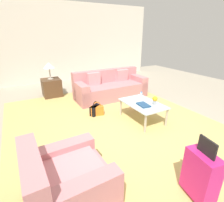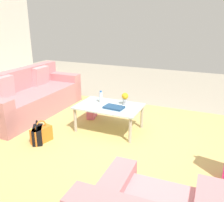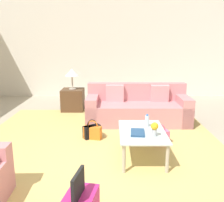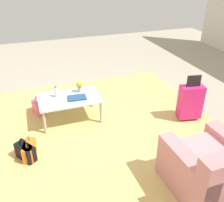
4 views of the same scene
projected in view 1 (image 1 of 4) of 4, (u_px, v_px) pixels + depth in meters
The scene contains 15 objects.
ground_plane at pixel (134, 133), 3.62m from camera, with size 12.00×12.00×0.00m, color #A89E89.
wall_right at pixel (64, 43), 7.17m from camera, with size 0.12×8.00×3.10m, color silver.
area_rug at pixel (112, 123), 4.01m from camera, with size 5.20×4.40×0.01m, color tan.
couch at pixel (110, 88), 5.56m from camera, with size 0.88×2.23×0.85m.
armchair at pixel (64, 185), 2.02m from camera, with size 0.94×0.94×0.82m.
coffee_table at pixel (143, 105), 4.03m from camera, with size 1.06×0.69×0.44m.
water_bottle at pixel (141, 96), 4.18m from camera, with size 0.06×0.06×0.20m.
coffee_table_book at pixel (143, 105), 3.87m from camera, with size 0.31×0.20×0.03m, color navy.
flower_vase at pixel (155, 100), 3.85m from camera, with size 0.11×0.11×0.21m.
side_table at pixel (52, 88), 5.67m from camera, with size 0.57×0.57×0.56m, color #513823.
table_lamp at pixel (49, 66), 5.41m from camera, with size 0.36×0.36×0.53m.
suitcase_magenta at pixel (201, 174), 2.09m from camera, with size 0.43×0.29×0.85m.
handbag_orange at pixel (97, 110), 4.37m from camera, with size 0.21×0.34×0.36m.
handbag_pink at pixel (141, 104), 4.73m from camera, with size 0.22×0.35×0.36m.
handbag_black at pixel (95, 110), 4.40m from camera, with size 0.30×0.34×0.36m.
Camera 1 is at (-2.51, 1.92, 1.94)m, focal length 28.00 mm.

